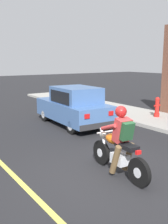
% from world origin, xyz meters
% --- Properties ---
extents(ground_plane, '(80.00, 80.00, 0.00)m').
position_xyz_m(ground_plane, '(0.00, 0.00, 0.00)').
color(ground_plane, black).
extents(sidewalk_curb, '(2.60, 22.00, 0.14)m').
position_xyz_m(sidewalk_curb, '(5.25, 3.00, 0.07)').
color(sidewalk_curb, '#9E9B93').
rests_on(sidewalk_curb, ground).
extents(motorcycle_with_rider, '(0.59, 2.02, 1.62)m').
position_xyz_m(motorcycle_with_rider, '(0.23, -0.03, 0.68)').
color(motorcycle_with_rider, black).
rests_on(motorcycle_with_rider, ground).
extents(car_hatchback, '(1.84, 3.86, 1.57)m').
position_xyz_m(car_hatchback, '(1.95, 4.57, 0.77)').
color(car_hatchback, black).
rests_on(car_hatchback, ground).
extents(fire_hydrant, '(0.36, 0.24, 0.88)m').
position_xyz_m(fire_hydrant, '(5.47, 3.23, 0.57)').
color(fire_hydrant, red).
rests_on(fire_hydrant, sidewalk_curb).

